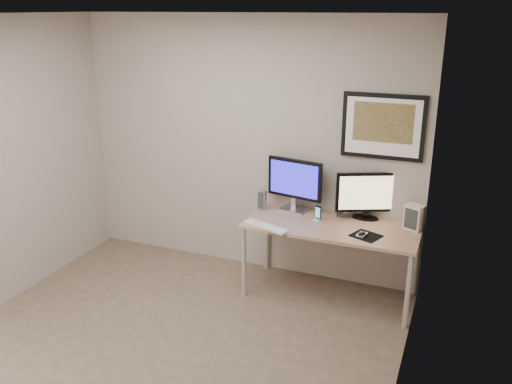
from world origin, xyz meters
TOP-DOWN VIEW (x-y plane):
  - floor at (0.00, 0.00)m, footprint 3.60×3.60m
  - room at (0.00, 0.45)m, footprint 3.60×3.60m
  - desk at (1.00, 1.35)m, footprint 1.60×0.70m
  - framed_art at (1.35, 1.68)m, footprint 0.75×0.04m
  - monitor_large at (0.55, 1.58)m, footprint 0.57×0.23m
  - monitor_tv at (1.26, 1.62)m, footprint 0.55×0.27m
  - speaker_left at (0.25, 1.50)m, footprint 0.09×0.09m
  - speaker_right at (1.01, 1.57)m, footprint 0.08×0.08m
  - phone_dock at (0.85, 1.41)m, footprint 0.09×0.09m
  - keyboard at (0.45, 1.07)m, footprint 0.49×0.27m
  - mousepad at (1.34, 1.22)m, footprint 0.31×0.29m
  - mouse at (1.31, 1.19)m, footprint 0.08×0.12m
  - fan_unit at (1.71, 1.52)m, footprint 0.19×0.16m

SIDE VIEW (x-z plane):
  - floor at x=0.00m, z-range 0.00..0.00m
  - desk at x=1.00m, z-range 0.30..1.03m
  - mousepad at x=1.34m, z-range 0.73..0.73m
  - keyboard at x=0.45m, z-range 0.73..0.75m
  - mouse at x=1.31m, z-range 0.73..0.77m
  - phone_dock at x=0.85m, z-range 0.73..0.88m
  - speaker_right at x=1.01m, z-range 0.73..0.90m
  - speaker_left at x=0.25m, z-range 0.73..0.93m
  - fan_unit at x=1.71m, z-range 0.73..0.97m
  - monitor_tv at x=1.26m, z-range 0.75..1.21m
  - monitor_large at x=0.55m, z-range 0.76..1.28m
  - framed_art at x=1.35m, z-range 1.32..1.92m
  - room at x=0.00m, z-range -0.16..3.44m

